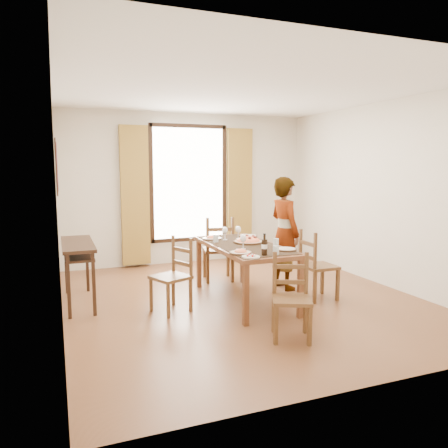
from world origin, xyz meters
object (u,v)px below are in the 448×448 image
object	(u,v)px
console_table	(78,251)
pasta_platter	(248,239)
man	(285,233)
dining_table	(244,250)

from	to	relation	value
console_table	pasta_platter	xyz separation A→B (m)	(2.12, -0.58, 0.12)
pasta_platter	console_table	bearing A→B (deg)	164.69
man	dining_table	bearing A→B (deg)	109.75
dining_table	man	size ratio (longest dim) A/B	1.12
dining_table	man	world-z (taller)	man
dining_table	man	bearing A→B (deg)	24.02
console_table	man	distance (m)	2.83
dining_table	pasta_platter	world-z (taller)	pasta_platter
man	pasta_platter	size ratio (longest dim) A/B	4.03
console_table	dining_table	size ratio (longest dim) A/B	0.67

